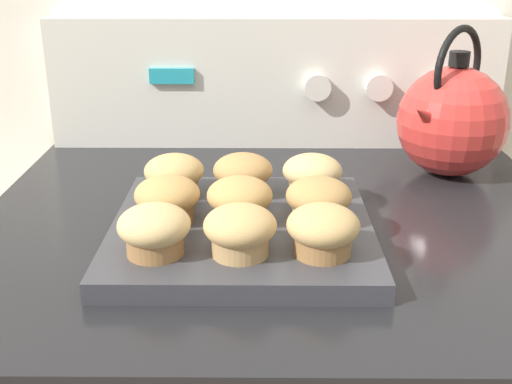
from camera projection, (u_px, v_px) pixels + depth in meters
control_panel at (276, 82)px, 1.03m from camera, size 0.72×0.07×0.20m
muffin_pan at (242, 230)px, 0.72m from camera, size 0.29×0.29×0.02m
muffin_r0_c0 at (154, 230)px, 0.63m from camera, size 0.07×0.07×0.05m
muffin_r0_c1 at (240, 230)px, 0.63m from camera, size 0.07×0.07×0.05m
muffin_r0_c2 at (323, 230)px, 0.63m from camera, size 0.07×0.07×0.05m
muffin_r1_c0 at (167, 199)px, 0.71m from camera, size 0.07×0.07×0.05m
muffin_r1_c1 at (240, 200)px, 0.70m from camera, size 0.07×0.07×0.05m
muffin_r1_c2 at (319, 200)px, 0.70m from camera, size 0.07×0.07×0.05m
muffin_r2_c0 at (174, 175)px, 0.78m from camera, size 0.07×0.07×0.05m
muffin_r2_c1 at (243, 174)px, 0.78m from camera, size 0.07×0.07×0.05m
muffin_r2_c2 at (312, 175)px, 0.78m from camera, size 0.07×0.07×0.05m
tea_kettle at (452, 119)px, 0.90m from camera, size 0.16×0.17×0.21m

